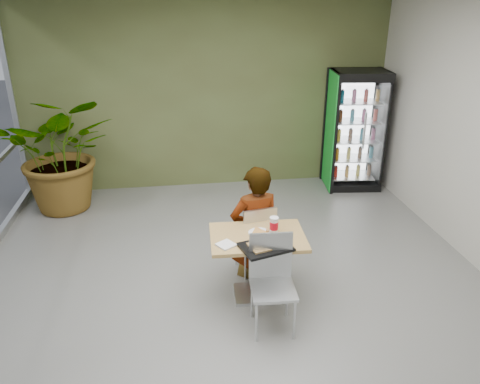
{
  "coord_description": "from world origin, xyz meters",
  "views": [
    {
      "loc": [
        -0.57,
        -4.11,
        3.11
      ],
      "look_at": [
        0.14,
        0.74,
        1.0
      ],
      "focal_mm": 35.0,
      "sensor_mm": 36.0,
      "label": 1
    }
  ],
  "objects_px": {
    "soda_cup": "(274,225)",
    "cafeteria_tray": "(266,247)",
    "chair_far": "(257,235)",
    "chair_near": "(272,274)",
    "dining_table": "(257,253)",
    "potted_plant": "(63,153)",
    "seated_woman": "(255,233)",
    "beverage_fridge": "(355,131)"
  },
  "relations": [
    {
      "from": "seated_woman",
      "to": "beverage_fridge",
      "type": "bearing_deg",
      "value": -141.28
    },
    {
      "from": "dining_table",
      "to": "soda_cup",
      "type": "height_order",
      "value": "soda_cup"
    },
    {
      "from": "seated_woman",
      "to": "beverage_fridge",
      "type": "height_order",
      "value": "beverage_fridge"
    },
    {
      "from": "soda_cup",
      "to": "cafeteria_tray",
      "type": "relative_size",
      "value": 0.34
    },
    {
      "from": "dining_table",
      "to": "seated_woman",
      "type": "relative_size",
      "value": 0.62
    },
    {
      "from": "seated_woman",
      "to": "soda_cup",
      "type": "bearing_deg",
      "value": 97.41
    },
    {
      "from": "potted_plant",
      "to": "seated_woman",
      "type": "bearing_deg",
      "value": -41.47
    },
    {
      "from": "seated_woman",
      "to": "soda_cup",
      "type": "relative_size",
      "value": 9.85
    },
    {
      "from": "dining_table",
      "to": "seated_woman",
      "type": "xyz_separation_m",
      "value": [
        0.06,
        0.47,
        -0.01
      ]
    },
    {
      "from": "chair_near",
      "to": "soda_cup",
      "type": "distance_m",
      "value": 0.6
    },
    {
      "from": "dining_table",
      "to": "soda_cup",
      "type": "bearing_deg",
      "value": 19.77
    },
    {
      "from": "seated_woman",
      "to": "cafeteria_tray",
      "type": "height_order",
      "value": "seated_woman"
    },
    {
      "from": "dining_table",
      "to": "chair_near",
      "type": "distance_m",
      "value": 0.46
    },
    {
      "from": "seated_woman",
      "to": "potted_plant",
      "type": "bearing_deg",
      "value": -51.94
    },
    {
      "from": "beverage_fridge",
      "to": "chair_far",
      "type": "bearing_deg",
      "value": -123.51
    },
    {
      "from": "dining_table",
      "to": "chair_near",
      "type": "xyz_separation_m",
      "value": [
        0.06,
        -0.46,
        0.03
      ]
    },
    {
      "from": "dining_table",
      "to": "soda_cup",
      "type": "xyz_separation_m",
      "value": [
        0.19,
        0.07,
        0.29
      ]
    },
    {
      "from": "chair_near",
      "to": "potted_plant",
      "type": "distance_m",
      "value": 4.05
    },
    {
      "from": "soda_cup",
      "to": "cafeteria_tray",
      "type": "bearing_deg",
      "value": -114.65
    },
    {
      "from": "chair_near",
      "to": "cafeteria_tray",
      "type": "xyz_separation_m",
      "value": [
        -0.03,
        0.19,
        0.2
      ]
    },
    {
      "from": "dining_table",
      "to": "potted_plant",
      "type": "distance_m",
      "value": 3.67
    },
    {
      "from": "cafeteria_tray",
      "to": "potted_plant",
      "type": "distance_m",
      "value": 3.88
    },
    {
      "from": "chair_near",
      "to": "potted_plant",
      "type": "height_order",
      "value": "potted_plant"
    },
    {
      "from": "seated_woman",
      "to": "cafeteria_tray",
      "type": "distance_m",
      "value": 0.78
    },
    {
      "from": "chair_far",
      "to": "beverage_fridge",
      "type": "bearing_deg",
      "value": -140.58
    },
    {
      "from": "cafeteria_tray",
      "to": "beverage_fridge",
      "type": "bearing_deg",
      "value": 56.12
    },
    {
      "from": "dining_table",
      "to": "potted_plant",
      "type": "relative_size",
      "value": 0.57
    },
    {
      "from": "cafeteria_tray",
      "to": "dining_table",
      "type": "bearing_deg",
      "value": 96.74
    },
    {
      "from": "dining_table",
      "to": "potted_plant",
      "type": "xyz_separation_m",
      "value": [
        -2.46,
        2.7,
        0.36
      ]
    },
    {
      "from": "chair_near",
      "to": "cafeteria_tray",
      "type": "relative_size",
      "value": 1.98
    },
    {
      "from": "beverage_fridge",
      "to": "potted_plant",
      "type": "bearing_deg",
      "value": -170.53
    },
    {
      "from": "chair_far",
      "to": "cafeteria_tray",
      "type": "bearing_deg",
      "value": 76.14
    },
    {
      "from": "seated_woman",
      "to": "beverage_fridge",
      "type": "distance_m",
      "value": 3.28
    },
    {
      "from": "seated_woman",
      "to": "potted_plant",
      "type": "relative_size",
      "value": 0.92
    },
    {
      "from": "chair_near",
      "to": "beverage_fridge",
      "type": "bearing_deg",
      "value": 60.99
    },
    {
      "from": "chair_far",
      "to": "soda_cup",
      "type": "height_order",
      "value": "soda_cup"
    },
    {
      "from": "dining_table",
      "to": "chair_near",
      "type": "bearing_deg",
      "value": -82.61
    },
    {
      "from": "dining_table",
      "to": "chair_far",
      "type": "height_order",
      "value": "chair_far"
    },
    {
      "from": "dining_table",
      "to": "potted_plant",
      "type": "bearing_deg",
      "value": 132.4
    },
    {
      "from": "chair_near",
      "to": "seated_woman",
      "type": "xyz_separation_m",
      "value": [
        -0.0,
        0.93,
        -0.04
      ]
    },
    {
      "from": "seated_woman",
      "to": "cafeteria_tray",
      "type": "bearing_deg",
      "value": 77.65
    },
    {
      "from": "chair_far",
      "to": "chair_near",
      "type": "height_order",
      "value": "chair_near"
    }
  ]
}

